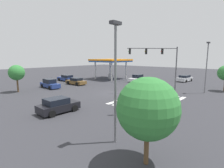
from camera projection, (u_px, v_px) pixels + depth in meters
name	position (u px, v px, depth m)	size (l,w,h in m)	color
ground_plane	(112.00, 93.00, 27.21)	(140.86, 140.86, 0.00)	#333338
crosswalk_markings	(149.00, 100.00, 22.97)	(10.01, 6.30, 0.01)	silver
traffic_signal_mast	(160.00, 59.00, 26.82)	(5.58, 5.58, 7.18)	#47474C
car_0	(137.00, 78.00, 40.08)	(4.89, 2.18, 1.62)	silver
car_1	(66.00, 78.00, 40.95)	(2.25, 4.92, 1.44)	navy
car_2	(76.00, 81.00, 35.79)	(2.36, 4.56, 1.39)	brown
car_3	(140.00, 100.00, 20.49)	(2.16, 4.79, 1.47)	#144728
car_4	(185.00, 78.00, 40.26)	(4.69, 2.45, 1.46)	silver
car_5	(58.00, 105.00, 17.94)	(4.16, 2.30, 1.53)	black
car_6	(50.00, 84.00, 31.97)	(2.09, 4.92, 1.65)	navy
gas_station_canopy	(111.00, 61.00, 44.35)	(8.11, 8.11, 5.04)	#23519E
pedestrian	(116.00, 106.00, 17.04)	(0.41, 0.41, 1.68)	#38383D
street_light_pole_a	(115.00, 72.00, 11.07)	(0.80, 0.36, 7.83)	slate
street_light_pole_b	(207.00, 63.00, 26.78)	(0.80, 0.36, 7.88)	slate
tree_corner_a	(17.00, 73.00, 27.82)	(2.47, 2.47, 4.39)	brown
tree_corner_b	(148.00, 109.00, 8.94)	(3.26, 3.26, 4.71)	brown
fire_hydrant	(171.00, 89.00, 28.87)	(0.22, 0.22, 0.86)	red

